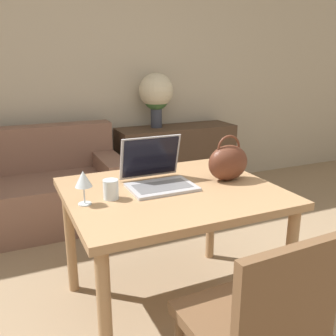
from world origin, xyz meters
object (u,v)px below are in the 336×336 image
(laptop, at_px, (156,173))
(flower_vase, at_px, (156,94))
(drinking_glass, at_px, (111,189))
(handbag, at_px, (228,162))
(couch, at_px, (21,194))
(wine_glass, at_px, (83,180))
(chair, at_px, (258,322))

(laptop, distance_m, flower_vase, 1.85)
(drinking_glass, height_order, handbag, handbag)
(couch, relative_size, laptop, 4.89)
(laptop, relative_size, wine_glass, 2.09)
(couch, distance_m, drinking_glass, 1.63)
(chair, height_order, flower_vase, flower_vase)
(chair, relative_size, handbag, 3.23)
(laptop, xyz_separation_m, drinking_glass, (-0.29, -0.11, -0.02))
(chair, distance_m, drinking_glass, 0.91)
(handbag, xyz_separation_m, flower_vase, (0.30, 1.78, 0.22))
(couch, bearing_deg, flower_vase, 11.83)
(couch, relative_size, wine_glass, 10.23)
(flower_vase, bearing_deg, drinking_glass, -118.79)
(drinking_glass, bearing_deg, laptop, 20.80)
(drinking_glass, xyz_separation_m, handbag, (0.69, 0.01, 0.06))
(couch, height_order, drinking_glass, drinking_glass)
(drinking_glass, relative_size, wine_glass, 0.59)
(flower_vase, bearing_deg, laptop, -112.50)
(laptop, height_order, drinking_glass, laptop)
(couch, xyz_separation_m, handbag, (1.06, -1.50, 0.54))
(couch, xyz_separation_m, drinking_glass, (0.37, -1.51, 0.49))
(couch, relative_size, drinking_glass, 17.43)
(chair, xyz_separation_m, drinking_glass, (-0.31, 0.80, 0.29))
(handbag, bearing_deg, wine_glass, -177.44)
(couch, height_order, handbag, handbag)
(chair, xyz_separation_m, couch, (-0.68, 2.31, -0.19))
(handbag, bearing_deg, couch, 125.32)
(wine_glass, relative_size, flower_vase, 0.31)
(wine_glass, distance_m, handbag, 0.83)
(wine_glass, xyz_separation_m, handbag, (0.82, 0.04, -0.02))
(drinking_glass, height_order, wine_glass, wine_glass)
(laptop, xyz_separation_m, wine_glass, (-0.42, -0.13, 0.05))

